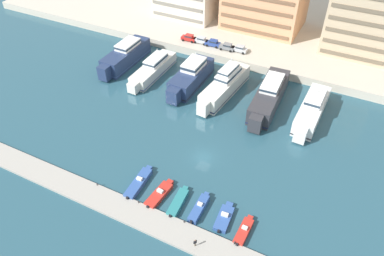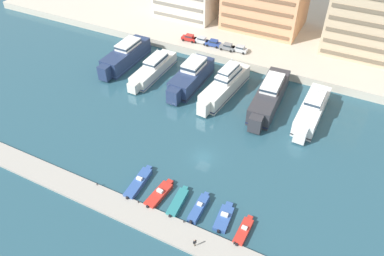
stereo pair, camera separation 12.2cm
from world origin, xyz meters
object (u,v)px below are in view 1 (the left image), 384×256
Objects in this scene: yacht_navy_mid_left at (191,77)px; car_grey_center_left at (227,47)px; car_silver_left at (201,40)px; motorboat_blue_center_left at (199,208)px; car_blue_mid_left at (213,43)px; yacht_charcoal_center at (269,96)px; motorboat_red_center_right at (244,231)px; car_red_far_left at (189,38)px; motorboat_blue_center at (224,217)px; yacht_ivory_center_left at (225,85)px; yacht_ivory_left at (153,69)px; motorboat_teal_mid_left at (178,202)px; yacht_navy_far_left at (125,56)px; motorboat_blue_far_left at (139,183)px; motorboat_red_left at (159,194)px; yacht_white_center_right at (312,110)px; pedestrian_near_edge at (195,242)px; car_silver_center at (240,49)px.

yacht_navy_mid_left is 4.41× the size of car_grey_center_left.
yacht_navy_mid_left is at bearing -72.27° from car_silver_left.
motorboat_blue_center_left is 52.92m from car_blue_mid_left.
motorboat_red_center_right is at bearing -78.10° from yacht_charcoal_center.
motorboat_blue_center_left is at bearing -61.09° from car_red_far_left.
yacht_ivory_center_left is at bearing 113.05° from motorboat_blue_center.
car_red_far_left is at bearing 125.34° from motorboat_red_center_right.
yacht_ivory_left reaches higher than car_blue_mid_left.
yacht_ivory_left is at bearing 127.06° from motorboat_teal_mid_left.
car_blue_mid_left is (-20.76, 15.66, 0.83)m from yacht_charcoal_center.
motorboat_blue_center_left is at bearing 174.65° from motorboat_red_center_right.
car_silver_left is at bearing 47.28° from yacht_navy_far_left.
motorboat_blue_center_left is (37.63, -33.65, -1.82)m from yacht_navy_far_left.
motorboat_blue_far_left is at bearing -111.34° from yacht_charcoal_center.
motorboat_blue_center_left is at bearing -0.73° from motorboat_blue_far_left.
motorboat_blue_center is at bearing -84.08° from yacht_charcoal_center.
car_red_far_left reaches higher than motorboat_red_left.
motorboat_teal_mid_left is at bearing -66.54° from yacht_navy_mid_left.
yacht_white_center_right is 34.62m from motorboat_blue_center_left.
yacht_ivory_center_left is 21.49m from car_silver_left.
car_red_far_left is at bearing 84.55° from yacht_ivory_left.
motorboat_blue_center is at bearing -55.15° from yacht_navy_mid_left.
yacht_navy_far_left is at bearing 134.84° from motorboat_teal_mid_left.
car_silver_left is 61.44m from pedestrian_near_edge.
car_silver_left is 7.77m from car_grey_center_left.
yacht_ivory_left is 2.65× the size of motorboat_red_left.
yacht_charcoal_center is at bearing -37.03° from car_blue_mid_left.
motorboat_blue_center_left is 8.23m from motorboat_red_center_right.
yacht_navy_far_left reaches higher than motorboat_teal_mid_left.
yacht_charcoal_center reaches higher than motorboat_red_left.
car_red_far_left is (-35.14, 49.56, 2.63)m from motorboat_red_center_right.
motorboat_teal_mid_left is (-4.74, -33.80, -1.82)m from yacht_charcoal_center.
yacht_white_center_right is at bearing 66.63° from motorboat_teal_mid_left.
motorboat_blue_center_left is at bearing -68.05° from car_blue_mid_left.
yacht_ivory_center_left is 13.35× the size of pedestrian_near_edge.
car_silver_center is at bearing 144.35° from yacht_white_center_right.
motorboat_blue_far_left reaches higher than motorboat_blue_center.
yacht_navy_far_left is at bearing -125.19° from car_red_far_left.
yacht_white_center_right reaches higher than motorboat_blue_center.
yacht_navy_far_left is 45.56m from motorboat_red_left.
motorboat_red_left is at bearing -72.17° from car_silver_left.
car_red_far_left is (-31.38, 48.56, 2.69)m from motorboat_blue_center.
pedestrian_near_edge is at bearing -134.24° from motorboat_red_center_right.
motorboat_teal_mid_left is 1.68× the size of car_silver_center.
yacht_charcoal_center is 29.00m from car_silver_left.
yacht_ivory_left is 36.23m from motorboat_blue_far_left.
motorboat_red_left is at bearing 178.66° from motorboat_red_center_right.
yacht_charcoal_center is 2.69× the size of motorboat_blue_far_left.
yacht_white_center_right is 33.80m from motorboat_red_center_right.
motorboat_blue_center_left is 1.07× the size of motorboat_blue_center.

